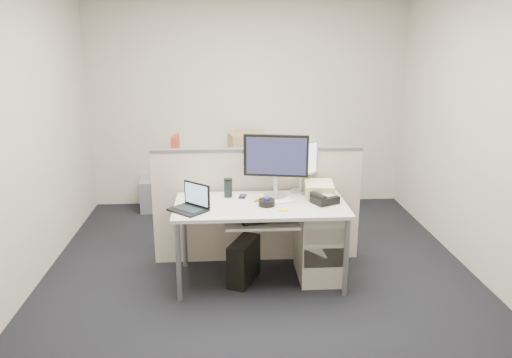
{
  "coord_description": "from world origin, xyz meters",
  "views": [
    {
      "loc": [
        -0.3,
        -4.11,
        2.14
      ],
      "look_at": [
        -0.03,
        0.15,
        0.91
      ],
      "focal_mm": 35.0,
      "sensor_mm": 36.0,
      "label": 1
    }
  ],
  "objects": [
    {
      "name": "desk",
      "position": [
        0.0,
        0.0,
        0.66
      ],
      "size": [
        1.5,
        0.75,
        0.73
      ],
      "color": "beige",
      "rests_on": "floor"
    },
    {
      "name": "pc_tower_desk",
      "position": [
        -0.15,
        -0.01,
        0.19
      ],
      "size": [
        0.32,
        0.45,
        0.39
      ],
      "primitive_type": "cube",
      "rotation": [
        0.0,
        0.0,
        -0.41
      ],
      "color": "black",
      "rests_on": "floor"
    },
    {
      "name": "back_counter",
      "position": [
        0.0,
        1.93,
        0.36
      ],
      "size": [
        2.0,
        0.6,
        0.72
      ],
      "primitive_type": "cube",
      "color": "#B6B29E",
      "rests_on": "floor"
    },
    {
      "name": "wall_back",
      "position": [
        0.0,
        2.25,
        1.35
      ],
      "size": [
        4.0,
        0.02,
        2.7
      ],
      "primitive_type": "cube",
      "color": "#B2AA99",
      "rests_on": "ground"
    },
    {
      "name": "pc_tower_spare_dark",
      "position": [
        -1.05,
        2.03,
        0.23
      ],
      "size": [
        0.28,
        0.52,
        0.46
      ],
      "primitive_type": "cube",
      "rotation": [
        0.0,
        0.0,
        -0.18
      ],
      "color": "black",
      "rests_on": "floor"
    },
    {
      "name": "trackball",
      "position": [
        0.05,
        -0.05,
        0.76
      ],
      "size": [
        0.15,
        0.15,
        0.06
      ],
      "primitive_type": "cylinder",
      "rotation": [
        0.0,
        0.0,
        0.04
      ],
      "color": "black",
      "rests_on": "desk"
    },
    {
      "name": "laptop",
      "position": [
        -0.62,
        -0.15,
        0.84
      ],
      "size": [
        0.37,
        0.36,
        0.22
      ],
      "primitive_type": "cube",
      "rotation": [
        0.0,
        0.0,
        -0.74
      ],
      "color": "black",
      "rests_on": "desk"
    },
    {
      "name": "paper_stack",
      "position": [
        0.15,
        0.12,
        0.74
      ],
      "size": [
        0.3,
        0.34,
        0.01
      ],
      "primitive_type": "cube",
      "rotation": [
        0.0,
        0.0,
        0.3
      ],
      "color": "silver",
      "rests_on": "desk"
    },
    {
      "name": "manila_folders",
      "position": [
        0.55,
        0.2,
        0.79
      ],
      "size": [
        0.29,
        0.35,
        0.12
      ],
      "primitive_type": "cube",
      "rotation": [
        0.0,
        0.0,
        -0.11
      ],
      "color": "#D8B77D",
      "rests_on": "desk"
    },
    {
      "name": "monitor_small",
      "position": [
        0.4,
        0.32,
        0.97
      ],
      "size": [
        0.43,
        0.37,
        0.47
      ],
      "primitive_type": "cube",
      "rotation": [
        0.0,
        0.0,
        0.59
      ],
      "color": "#B7B7BC",
      "rests_on": "desk"
    },
    {
      "name": "banana",
      "position": [
        0.0,
        0.1,
        0.75
      ],
      "size": [
        0.15,
        0.14,
        0.04
      ],
      "primitive_type": "ellipsoid",
      "rotation": [
        0.0,
        0.0,
        0.76
      ],
      "color": "yellow",
      "rests_on": "desk"
    },
    {
      "name": "desk_phone",
      "position": [
        0.56,
        -0.02,
        0.76
      ],
      "size": [
        0.26,
        0.24,
        0.07
      ],
      "primitive_type": "cube",
      "rotation": [
        0.0,
        0.0,
        0.46
      ],
      "color": "black",
      "rests_on": "desk"
    },
    {
      "name": "red_binder",
      "position": [
        -0.9,
        1.83,
        0.85
      ],
      "size": [
        0.08,
        0.29,
        0.27
      ],
      "primitive_type": "cube",
      "rotation": [
        0.0,
        0.0,
        -0.05
      ],
      "color": "#B1351A",
      "rests_on": "back_counter"
    },
    {
      "name": "travel_mug",
      "position": [
        -0.28,
        0.22,
        0.81
      ],
      "size": [
        0.09,
        0.09,
        0.16
      ],
      "primitive_type": "cylinder",
      "rotation": [
        0.0,
        0.0,
        -0.19
      ],
      "color": "black",
      "rests_on": "desk"
    },
    {
      "name": "wall_front",
      "position": [
        0.0,
        -2.25,
        1.35
      ],
      "size": [
        4.0,
        0.02,
        2.7
      ],
      "primitive_type": "cube",
      "color": "#B2AA99",
      "rests_on": "ground"
    },
    {
      "name": "monitor_main",
      "position": [
        0.15,
        0.18,
        1.02
      ],
      "size": [
        0.61,
        0.33,
        0.58
      ],
      "primitive_type": "cube",
      "rotation": [
        0.0,
        0.0,
        -0.19
      ],
      "color": "black",
      "rests_on": "desk"
    },
    {
      "name": "cardboard_box_right",
      "position": [
        0.0,
        2.05,
        0.85
      ],
      "size": [
        0.38,
        0.3,
        0.27
      ],
      "primitive_type": "cube",
      "rotation": [
        0.0,
        0.0,
        -0.03
      ],
      "color": "tan",
      "rests_on": "back_counter"
    },
    {
      "name": "sticky_pad",
      "position": [
        0.18,
        -0.18,
        0.74
      ],
      "size": [
        0.08,
        0.08,
        0.01
      ],
      "primitive_type": "cube",
      "rotation": [
        0.0,
        0.0,
        -0.22
      ],
      "color": "yellow",
      "rests_on": "desk"
    },
    {
      "name": "pc_tower_spare_silver",
      "position": [
        -1.3,
        2.03,
        0.2
      ],
      "size": [
        0.2,
        0.44,
        0.4
      ],
      "primitive_type": "cube",
      "rotation": [
        0.0,
        0.0,
        0.08
      ],
      "color": "#B7B7BC",
      "rests_on": "floor"
    },
    {
      "name": "keyboard_tray",
      "position": [
        0.0,
        -0.18,
        0.62
      ],
      "size": [
        0.62,
        0.32,
        0.02
      ],
      "primitive_type": "cube",
      "color": "beige",
      "rests_on": "desk"
    },
    {
      "name": "cardboard_box_left",
      "position": [
        -0.05,
        1.81,
        0.87
      ],
      "size": [
        0.44,
        0.37,
        0.29
      ],
      "primitive_type": "cube",
      "rotation": [
        0.0,
        0.0,
        0.22
      ],
      "color": "tan",
      "rests_on": "back_counter"
    },
    {
      "name": "wall_left",
      "position": [
        -2.0,
        0.0,
        1.35
      ],
      "size": [
        0.02,
        4.5,
        2.7
      ],
      "primitive_type": "cube",
      "color": "#B2AA99",
      "rests_on": "ground"
    },
    {
      "name": "keyboard",
      "position": [
        0.05,
        -0.14,
        0.64
      ],
      "size": [
        0.5,
        0.27,
        0.03
      ],
      "primitive_type": "cube",
      "rotation": [
        0.0,
        0.0,
        0.24
      ],
      "color": "black",
      "rests_on": "keyboard_tray"
    },
    {
      "name": "cellphone",
      "position": [
        -0.15,
        0.2,
        0.74
      ],
      "size": [
        0.08,
        0.12,
        0.01
      ],
      "primitive_type": "cube",
      "rotation": [
        0.0,
        0.0,
        -0.19
      ],
      "color": "black",
      "rests_on": "desk"
    },
    {
      "name": "wall_right",
      "position": [
        2.0,
        0.0,
        1.35
      ],
      "size": [
        0.02,
        4.5,
        2.7
      ],
      "primitive_type": "cube",
      "color": "#B2AA99",
      "rests_on": "ground"
    },
    {
      "name": "cubicle_partition",
      "position": [
        0.0,
        0.45,
        0.55
      ],
      "size": [
        2.0,
        0.06,
        1.1
      ],
      "primitive_type": "cube",
      "color": "beige",
      "rests_on": "floor"
    },
    {
      "name": "floor",
      "position": [
        0.0,
        0.0,
        -0.01
      ],
      "size": [
        4.0,
        4.5,
        0.01
      ],
      "primitive_type": "cube",
      "color": "black",
      "rests_on": "ground"
    },
    {
      "name": "drawer_pedestal",
      "position": [
        0.55,
        0.05,
        0.33
      ],
      "size": [
        0.4,
        0.55,
        0.65
      ],
      "primitive_type": "cube",
      "color": "#B6B29E",
      "rests_on": "floor"
    }
  ]
}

